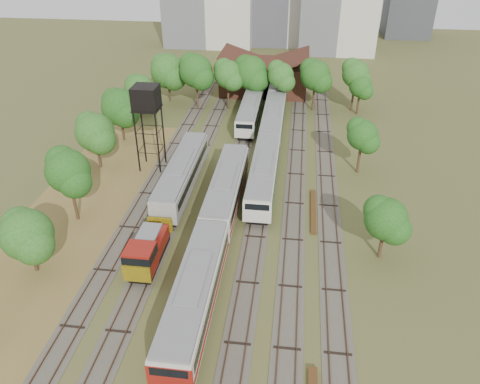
# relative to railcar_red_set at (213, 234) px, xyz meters

# --- Properties ---
(ground) EXTENTS (240.00, 240.00, 0.00)m
(ground) POSITION_rel_railcar_red_set_xyz_m (2.00, -7.53, -2.15)
(ground) COLOR #475123
(ground) RESTS_ON ground
(dry_grass_patch) EXTENTS (14.00, 60.00, 0.04)m
(dry_grass_patch) POSITION_rel_railcar_red_set_xyz_m (-16.00, 0.47, -2.13)
(dry_grass_patch) COLOR brown
(dry_grass_patch) RESTS_ON ground
(tracks) EXTENTS (24.60, 80.00, 0.19)m
(tracks) POSITION_rel_railcar_red_set_xyz_m (1.33, 17.47, -2.10)
(tracks) COLOR #4C473D
(tracks) RESTS_ON ground
(railcar_red_set) EXTENTS (3.28, 34.58, 4.06)m
(railcar_red_set) POSITION_rel_railcar_red_set_xyz_m (0.00, 0.00, 0.00)
(railcar_red_set) COLOR black
(railcar_red_set) RESTS_ON ground
(railcar_green_set) EXTENTS (3.16, 52.08, 3.91)m
(railcar_green_set) POSITION_rel_railcar_red_set_xyz_m (4.00, 30.40, -0.08)
(railcar_green_set) COLOR black
(railcar_green_set) RESTS_ON ground
(railcar_rear) EXTENTS (2.99, 16.08, 3.69)m
(railcar_rear) POSITION_rel_railcar_red_set_xyz_m (0.00, 34.27, -0.19)
(railcar_rear) COLOR black
(railcar_rear) RESTS_ON ground
(shunter_locomotive) EXTENTS (2.68, 8.10, 3.51)m
(shunter_locomotive) POSITION_rel_railcar_red_set_xyz_m (-6.00, -3.09, -0.47)
(shunter_locomotive) COLOR black
(shunter_locomotive) RESTS_ON ground
(old_grey_coach) EXTENTS (3.15, 18.00, 3.91)m
(old_grey_coach) POSITION_rel_railcar_red_set_xyz_m (-6.00, 11.79, -0.01)
(old_grey_coach) COLOR black
(old_grey_coach) RESTS_ON ground
(water_tower) EXTENTS (3.28, 3.28, 11.35)m
(water_tower) POSITION_rel_railcar_red_set_xyz_m (-11.40, 17.14, 7.42)
(water_tower) COLOR black
(water_tower) RESTS_ON ground
(rail_pile_far) EXTENTS (0.57, 9.10, 0.30)m
(rail_pile_far) POSITION_rel_railcar_red_set_xyz_m (10.20, 8.69, -2.00)
(rail_pile_far) COLOR #583519
(rail_pile_far) RESTS_ON ground
(maintenance_shed) EXTENTS (16.45, 11.55, 7.58)m
(maintenance_shed) POSITION_rel_railcar_red_set_xyz_m (1.00, 50.45, 0.77)
(maintenance_shed) COLOR #371B14
(maintenance_shed) RESTS_ON ground
(tree_band_left) EXTENTS (7.56, 55.06, 8.59)m
(tree_band_left) POSITION_rel_railcar_red_set_xyz_m (-17.96, 12.29, 2.79)
(tree_band_left) COLOR #382616
(tree_band_left) RESTS_ON ground
(tree_band_far) EXTENTS (38.06, 8.67, 9.42)m
(tree_band_far) POSITION_rel_railcar_red_set_xyz_m (-2.64, 41.24, 3.99)
(tree_band_far) COLOR #382616
(tree_band_far) RESTS_ON ground
(tree_band_right) EXTENTS (5.63, 43.27, 7.38)m
(tree_band_right) POSITION_rel_railcar_red_set_xyz_m (16.84, 18.22, 2.80)
(tree_band_right) COLOR #382616
(tree_band_right) RESTS_ON ground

